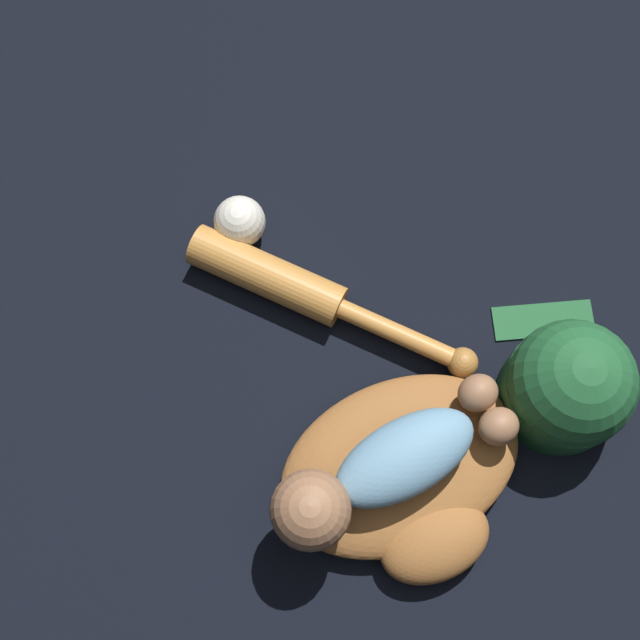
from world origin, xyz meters
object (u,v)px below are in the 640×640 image
Objects in this scene: baseball_cap at (568,384)px; baseball_bat at (299,290)px; baseball_glove at (406,477)px; baby_figure at (377,473)px; baseball at (240,222)px.

baseball_bat is at bearing -51.98° from baseball_cap.
baseball_glove is at bearing -1.22° from baseball_cap.
baby_figure and baseball_cap have the same top height.
baseball reaches higher than baseball_glove.
baseball_glove reaches higher than baseball_bat.
baseball_glove is 0.46m from baseball.
baseball_glove is at bearing 92.20° from baseball.
baseball is at bearing -93.08° from baby_figure.
baseball is (0.03, -0.14, 0.01)m from baseball_bat.
baseball_cap is at bearing 128.02° from baseball_bat.
baseball is 0.54m from baseball_cap.
baseball_bat is 1.60× the size of baseball_cap.
baseball_bat is at bearing -91.41° from baseball_glove.
baby_figure is 1.44× the size of baseball_cap.
baseball_bat is 0.14m from baseball.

